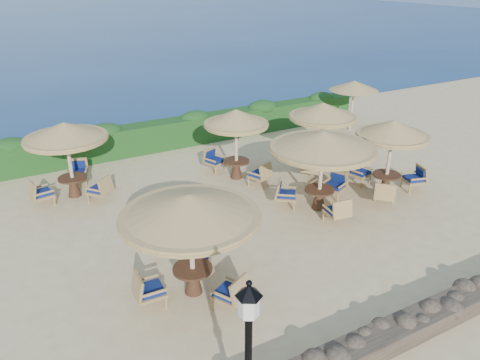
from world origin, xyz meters
TOP-DOWN VIEW (x-y plane):
  - ground at (0.00, 0.00)m, footprint 120.00×120.00m
  - sea at (0.00, 70.00)m, footprint 160.00×160.00m
  - hedge at (0.00, 7.20)m, footprint 18.00×0.90m
  - stone_wall at (0.00, -6.20)m, footprint 15.00×0.65m
  - extra_parasol at (7.80, 5.20)m, footprint 2.30×2.30m
  - cafe_set_0 at (-3.92, -2.61)m, footprint 3.27×3.27m
  - cafe_set_1 at (1.42, -0.59)m, footprint 3.37×3.37m
  - cafe_set_2 at (4.20, -0.76)m, footprint 2.70×2.66m
  - cafe_set_3 at (-5.39, 4.23)m, footprint 2.81×2.81m
  - cafe_set_4 at (0.24, 2.86)m, footprint 2.35×2.85m
  - cafe_set_5 at (3.49, 2.08)m, footprint 2.64×2.54m

SIDE VIEW (x-z plane):
  - ground at x=0.00m, z-range 0.00..0.00m
  - sea at x=0.00m, z-range 0.00..0.00m
  - stone_wall at x=0.00m, z-range 0.00..0.44m
  - hedge at x=0.00m, z-range 0.00..1.20m
  - cafe_set_2 at x=4.20m, z-range 0.49..3.14m
  - cafe_set_3 at x=-5.39m, z-range 0.57..3.23m
  - cafe_set_4 at x=0.24m, z-range 0.58..3.24m
  - cafe_set_5 at x=3.49m, z-range 0.63..3.29m
  - cafe_set_0 at x=-3.92m, z-range 0.67..3.33m
  - cafe_set_1 at x=1.42m, z-range 0.69..3.35m
  - extra_parasol at x=7.80m, z-range 0.97..3.37m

